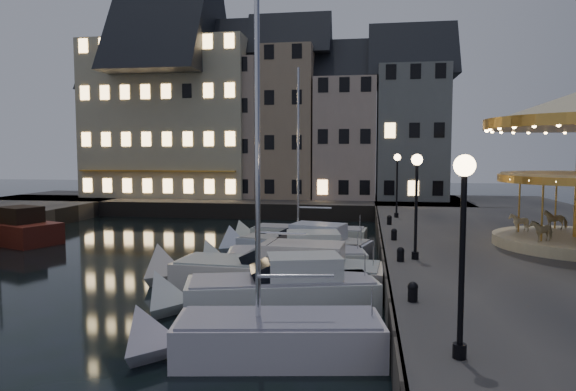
% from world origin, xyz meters
% --- Properties ---
extents(ground, '(160.00, 160.00, 0.00)m').
position_xyz_m(ground, '(0.00, 0.00, 0.00)').
color(ground, black).
rests_on(ground, ground).
extents(quay_east, '(16.00, 56.00, 1.30)m').
position_xyz_m(quay_east, '(14.00, 6.00, 0.65)').
color(quay_east, '#474442').
rests_on(quay_east, ground).
extents(quay_north, '(44.00, 12.00, 1.30)m').
position_xyz_m(quay_north, '(-8.00, 28.00, 0.65)').
color(quay_north, '#474442').
rests_on(quay_north, ground).
extents(quaywall_e, '(0.15, 44.00, 1.30)m').
position_xyz_m(quaywall_e, '(6.00, 6.00, 0.65)').
color(quaywall_e, '#47423A').
rests_on(quaywall_e, ground).
extents(quaywall_n, '(48.00, 0.15, 1.30)m').
position_xyz_m(quaywall_n, '(-6.00, 22.00, 0.65)').
color(quaywall_n, '#47423A').
rests_on(quaywall_n, ground).
extents(streetlamp_a, '(0.44, 0.44, 4.17)m').
position_xyz_m(streetlamp_a, '(7.20, -9.00, 4.02)').
color(streetlamp_a, black).
rests_on(streetlamp_a, quay_east).
extents(streetlamp_b, '(0.44, 0.44, 4.17)m').
position_xyz_m(streetlamp_b, '(7.20, 1.00, 4.02)').
color(streetlamp_b, black).
rests_on(streetlamp_b, quay_east).
extents(streetlamp_c, '(0.44, 0.44, 4.17)m').
position_xyz_m(streetlamp_c, '(7.20, 14.50, 4.02)').
color(streetlamp_c, black).
rests_on(streetlamp_c, quay_east).
extents(bollard_a, '(0.30, 0.30, 0.57)m').
position_xyz_m(bollard_a, '(6.60, -5.00, 1.60)').
color(bollard_a, black).
rests_on(bollard_a, quay_east).
extents(bollard_b, '(0.30, 0.30, 0.57)m').
position_xyz_m(bollard_b, '(6.60, 0.50, 1.60)').
color(bollard_b, black).
rests_on(bollard_b, quay_east).
extents(bollard_c, '(0.30, 0.30, 0.57)m').
position_xyz_m(bollard_c, '(6.60, 5.50, 1.60)').
color(bollard_c, black).
rests_on(bollard_c, quay_east).
extents(bollard_d, '(0.30, 0.30, 0.57)m').
position_xyz_m(bollard_d, '(6.60, 11.00, 1.60)').
color(bollard_d, black).
rests_on(bollard_d, quay_east).
extents(townhouse_na, '(5.50, 8.00, 12.80)m').
position_xyz_m(townhouse_na, '(-19.50, 30.00, 7.78)').
color(townhouse_na, tan).
rests_on(townhouse_na, quay_north).
extents(townhouse_nb, '(6.16, 8.00, 13.80)m').
position_xyz_m(townhouse_nb, '(-14.05, 30.00, 8.28)').
color(townhouse_nb, gray).
rests_on(townhouse_nb, quay_north).
extents(townhouse_nc, '(6.82, 8.00, 14.80)m').
position_xyz_m(townhouse_nc, '(-8.00, 30.00, 8.78)').
color(townhouse_nc, tan).
rests_on(townhouse_nc, quay_north).
extents(townhouse_nd, '(5.50, 8.00, 15.80)m').
position_xyz_m(townhouse_nd, '(-2.25, 30.00, 9.28)').
color(townhouse_nd, tan).
rests_on(townhouse_nd, quay_north).
extents(townhouse_ne, '(6.16, 8.00, 12.80)m').
position_xyz_m(townhouse_ne, '(3.20, 30.00, 7.78)').
color(townhouse_ne, '#B7A190').
rests_on(townhouse_ne, quay_north).
extents(townhouse_nf, '(6.82, 8.00, 13.80)m').
position_xyz_m(townhouse_nf, '(9.25, 30.00, 8.28)').
color(townhouse_nf, slate).
rests_on(townhouse_nf, quay_north).
extents(hotel_corner, '(17.60, 9.00, 16.80)m').
position_xyz_m(hotel_corner, '(-14.00, 30.00, 9.78)').
color(hotel_corner, beige).
rests_on(hotel_corner, quay_north).
extents(motorboat_a, '(6.63, 3.04, 10.90)m').
position_xyz_m(motorboat_a, '(2.44, -6.61, 0.54)').
color(motorboat_a, silver).
rests_on(motorboat_a, ground).
extents(motorboat_b, '(7.68, 3.98, 2.15)m').
position_xyz_m(motorboat_b, '(1.98, -2.42, 0.64)').
color(motorboat_b, silver).
rests_on(motorboat_b, ground).
extents(motorboat_c, '(9.55, 3.12, 12.65)m').
position_xyz_m(motorboat_c, '(1.37, 0.41, 0.68)').
color(motorboat_c, silver).
rests_on(motorboat_c, ground).
extents(motorboat_d, '(7.34, 3.46, 2.15)m').
position_xyz_m(motorboat_d, '(1.73, 3.09, 0.64)').
color(motorboat_d, silver).
rests_on(motorboat_d, ground).
extents(motorboat_e, '(7.85, 4.17, 2.15)m').
position_xyz_m(motorboat_e, '(1.69, 6.35, 0.64)').
color(motorboat_e, silver).
rests_on(motorboat_e, ground).
extents(motorboat_f, '(7.81, 2.59, 10.31)m').
position_xyz_m(motorboat_f, '(1.32, 10.44, 0.53)').
color(motorboat_f, silver).
rests_on(motorboat_f, ground).
extents(red_fishing_boat, '(8.23, 5.40, 6.04)m').
position_xyz_m(red_fishing_boat, '(-16.83, 8.98, 0.70)').
color(red_fishing_boat, '#5D1E15').
rests_on(red_fishing_boat, ground).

